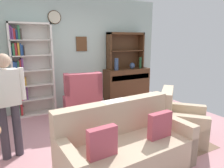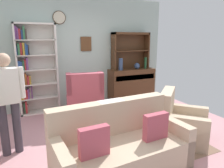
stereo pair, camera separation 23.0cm
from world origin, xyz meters
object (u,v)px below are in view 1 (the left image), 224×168
sideboard (127,83)px  bottle_wine (140,63)px  vase_round (132,66)px  armchair_floral (180,123)px  sideboard_hutch (125,46)px  vase_tall (116,64)px  wingback_chair (82,101)px  bookshelf (29,70)px  coffee_table (114,120)px  person_reading (7,99)px  book_stack (117,112)px  couch_floral (125,148)px

sideboard → bottle_wine: size_ratio=4.07×
vase_round → sideboard: bearing=152.8°
vase_round → armchair_floral: bearing=-102.7°
vase_round → sideboard_hutch: bearing=126.5°
vase_tall → wingback_chair: vase_tall is taller
bookshelf → bottle_wine: size_ratio=6.57×
vase_tall → coffee_table: (-1.07, -1.82, -0.73)m
bookshelf → coffee_table: size_ratio=2.62×
wingback_chair → coffee_table: (0.14, -1.21, -0.03)m
sideboard → sideboard_hutch: 1.06m
vase_tall → coffee_table: bearing=-120.5°
sideboard_hutch → coffee_table: bearing=-126.1°
sideboard → coffee_table: 2.40m
person_reading → book_stack: (1.75, -0.14, -0.46)m
coffee_table → sideboard: bearing=52.4°
bottle_wine → person_reading: size_ratio=0.20×
sideboard → vase_tall: bearing=-168.4°
vase_round → book_stack: bearing=-130.3°
person_reading → book_stack: size_ratio=8.22×
wingback_chair → person_reading: size_ratio=0.67×
vase_round → wingback_chair: bearing=-160.3°
armchair_floral → person_reading: bearing=164.0°
bookshelf → coffee_table: bookshelf is taller
coffee_table → vase_tall: bearing=59.5°
bookshelf → sideboard: size_ratio=1.62×
bookshelf → vase_round: (2.70, -0.15, -0.06)m
vase_tall → couch_floral: 3.06m
vase_round → person_reading: (-3.22, -1.59, -0.10)m
bottle_wine → person_reading: 3.82m
sideboard → book_stack: sideboard is taller
bookshelf → book_stack: bearing=-56.8°
sideboard → wingback_chair: bearing=-156.8°
couch_floral → armchair_floral: 1.37m
couch_floral → sideboard: bearing=57.4°
sideboard → vase_round: bearing=-27.2°
bookshelf → vase_round: 2.71m
vase_tall → couch_floral: vase_tall is taller
bookshelf → sideboard: bookshelf is taller
sideboard → person_reading: bearing=-151.7°
person_reading → coffee_table: person_reading is taller
bottle_wine → person_reading: bearing=-155.7°
wingback_chair → sideboard_hutch: bearing=26.4°
bottle_wine → couch_floral: size_ratio=0.17×
couch_floral → coffee_table: couch_floral is taller
sideboard → vase_round: 0.52m
bookshelf → person_reading: bearing=-106.4°
armchair_floral → wingback_chair: bearing=124.6°
bookshelf → sideboard: 2.63m
sideboard → sideboard_hutch: sideboard_hutch is taller
couch_floral → coffee_table: size_ratio=2.31×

